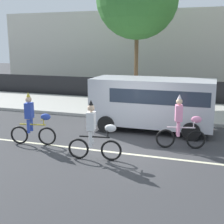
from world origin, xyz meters
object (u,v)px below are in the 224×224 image
at_px(parade_cyclist_cobalt, 33,122).
at_px(parade_cyclist_pink, 182,125).
at_px(parade_cyclist_zebra, 95,134).
at_px(parked_van_silver, 154,100).

xyz_separation_m(parade_cyclist_cobalt, parade_cyclist_pink, (5.11, 1.29, 0.00)).
distance_m(parade_cyclist_zebra, parked_van_silver, 4.19).
bearing_deg(parked_van_silver, parade_cyclist_pink, -56.02).
height_order(parade_cyclist_zebra, parade_cyclist_pink, same).
bearing_deg(parked_van_silver, parade_cyclist_zebra, -104.77).
bearing_deg(parade_cyclist_cobalt, parade_cyclist_pink, 14.13).
relative_size(parade_cyclist_cobalt, parade_cyclist_pink, 1.00).
relative_size(parade_cyclist_cobalt, parade_cyclist_zebra, 1.00).
bearing_deg(parade_cyclist_pink, parade_cyclist_zebra, -140.72).
xyz_separation_m(parade_cyclist_cobalt, parked_van_silver, (3.74, 3.32, 0.44)).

